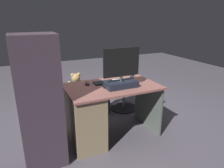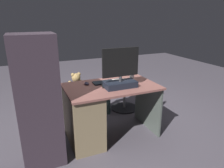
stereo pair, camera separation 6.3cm
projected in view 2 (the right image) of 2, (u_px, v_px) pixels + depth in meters
The scene contains 13 objects.
ground_plane at pixel (103, 123), 3.24m from camera, with size 10.00×10.00×0.00m, color #47424B.
desk at pixel (90, 113), 2.69m from camera, with size 1.21×0.75×0.74m.
monitor at pixel (120, 75), 2.58m from camera, with size 0.49×0.20×0.51m.
keyboard at pixel (108, 82), 2.82m from camera, with size 0.42×0.14×0.02m, color black.
computer_mouse at pixel (87, 84), 2.73m from camera, with size 0.06×0.10×0.04m, color #221D2F.
cup at pixel (132, 78), 2.87m from camera, with size 0.07×0.07×0.10m, color white.
tv_remote at pixel (104, 86), 2.66m from camera, with size 0.04×0.15×0.02m, color black.
notebook_binder at pixel (122, 83), 2.79m from camera, with size 0.22×0.30×0.02m, color beige.
office_chair_teddy at pixel (77, 102), 3.41m from camera, with size 0.44×0.44×0.43m.
teddy_bear at pixel (76, 83), 3.31m from camera, with size 0.23×0.23×0.33m.
visitor_chair at pixel (124, 96), 3.68m from camera, with size 0.48×0.48×0.43m.
person at pixel (121, 75), 3.53m from camera, with size 0.52×0.49×1.10m.
equipment_rack at pixel (39, 103), 2.18m from camera, with size 0.44×0.36×1.45m, color #312730.
Camera 2 is at (1.01, 2.71, 1.61)m, focal length 32.86 mm.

